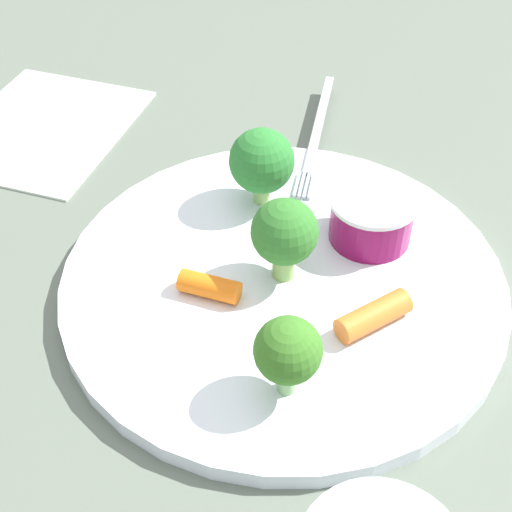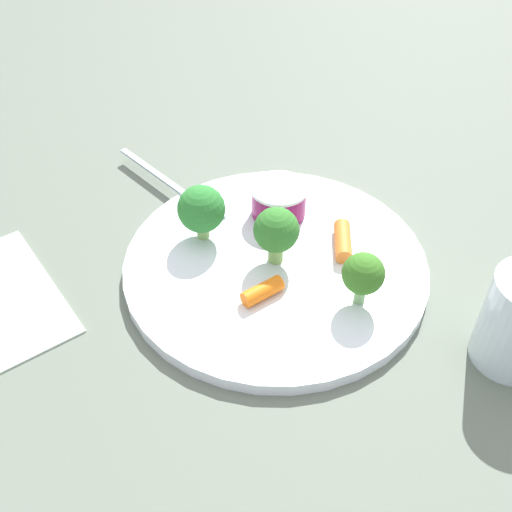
# 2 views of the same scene
# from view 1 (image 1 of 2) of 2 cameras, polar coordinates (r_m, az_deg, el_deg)

# --- Properties ---
(ground_plane) EXTENTS (2.40, 2.40, 0.00)m
(ground_plane) POSITION_cam_1_polar(r_m,az_deg,el_deg) (0.44, 2.15, -2.61)
(ground_plane) COLOR #5A6356
(plate) EXTENTS (0.27, 0.27, 0.01)m
(plate) POSITION_cam_1_polar(r_m,az_deg,el_deg) (0.44, 2.17, -2.07)
(plate) COLOR white
(plate) RESTS_ON ground_plane
(sauce_cup) EXTENTS (0.06, 0.06, 0.03)m
(sauce_cup) POSITION_cam_1_polar(r_m,az_deg,el_deg) (0.46, 9.26, 3.03)
(sauce_cup) COLOR #790B47
(sauce_cup) RESTS_ON plate
(broccoli_floret_0) EXTENTS (0.04, 0.04, 0.06)m
(broccoli_floret_0) POSITION_cam_1_polar(r_m,az_deg,el_deg) (0.41, 2.48, 1.95)
(broccoli_floret_0) COLOR #87B55F
(broccoli_floret_0) RESTS_ON plate
(broccoli_floret_1) EXTENTS (0.04, 0.04, 0.05)m
(broccoli_floret_1) POSITION_cam_1_polar(r_m,az_deg,el_deg) (0.47, 0.47, 7.59)
(broccoli_floret_1) COLOR #8BBD68
(broccoli_floret_1) RESTS_ON plate
(broccoli_floret_2) EXTENTS (0.04, 0.04, 0.05)m
(broccoli_floret_2) POSITION_cam_1_polar(r_m,az_deg,el_deg) (0.36, 2.59, -7.67)
(broccoli_floret_2) COLOR #83B574
(broccoli_floret_2) RESTS_ON plate
(carrot_stick_0) EXTENTS (0.03, 0.04, 0.01)m
(carrot_stick_0) POSITION_cam_1_polar(r_m,az_deg,el_deg) (0.42, -3.76, -2.46)
(carrot_stick_0) COLOR orange
(carrot_stick_0) RESTS_ON plate
(carrot_stick_1) EXTENTS (0.05, 0.03, 0.02)m
(carrot_stick_1) POSITION_cam_1_polar(r_m,az_deg,el_deg) (0.41, 9.09, -5.12)
(carrot_stick_1) COLOR orange
(carrot_stick_1) RESTS_ON plate
(fork) EXTENTS (0.15, 0.09, 0.00)m
(fork) POSITION_cam_1_polar(r_m,az_deg,el_deg) (0.55, 4.89, 9.73)
(fork) COLOR #ABBBC6
(fork) RESTS_ON plate
(napkin) EXTENTS (0.19, 0.18, 0.00)m
(napkin) POSITION_cam_1_polar(r_m,az_deg,el_deg) (0.61, -16.71, 9.91)
(napkin) COLOR white
(napkin) RESTS_ON ground_plane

